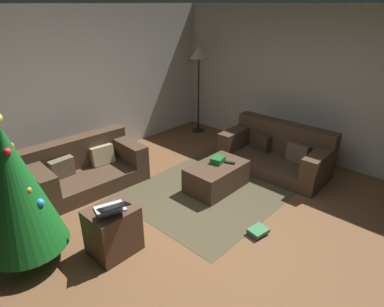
{
  "coord_description": "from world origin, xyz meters",
  "views": [
    {
      "loc": [
        -2.42,
        -2.04,
        2.61
      ],
      "look_at": [
        0.52,
        0.71,
        0.75
      ],
      "focal_mm": 30.64,
      "sensor_mm": 36.0,
      "label": 1
    }
  ],
  "objects_px": {
    "christmas_tree": "(15,188)",
    "book_stack": "(258,231)",
    "side_table": "(113,230)",
    "tv_remote": "(230,163)",
    "corner_lamp": "(199,59)",
    "laptop": "(111,208)",
    "gift_box": "(218,160)",
    "ottoman": "(216,176)",
    "couch_right": "(277,153)",
    "couch_left": "(85,168)"
  },
  "relations": [
    {
      "from": "laptop",
      "to": "corner_lamp",
      "type": "bearing_deg",
      "value": 28.84
    },
    {
      "from": "couch_left",
      "to": "corner_lamp",
      "type": "relative_size",
      "value": 0.95
    },
    {
      "from": "couch_right",
      "to": "tv_remote",
      "type": "bearing_deg",
      "value": 76.25
    },
    {
      "from": "side_table",
      "to": "book_stack",
      "type": "distance_m",
      "value": 1.74
    },
    {
      "from": "tv_remote",
      "to": "christmas_tree",
      "type": "bearing_deg",
      "value": 146.07
    },
    {
      "from": "gift_box",
      "to": "christmas_tree",
      "type": "distance_m",
      "value": 2.77
    },
    {
      "from": "couch_left",
      "to": "corner_lamp",
      "type": "height_order",
      "value": "corner_lamp"
    },
    {
      "from": "couch_left",
      "to": "gift_box",
      "type": "distance_m",
      "value": 2.06
    },
    {
      "from": "gift_box",
      "to": "side_table",
      "type": "bearing_deg",
      "value": -177.49
    },
    {
      "from": "couch_right",
      "to": "tv_remote",
      "type": "height_order",
      "value": "couch_right"
    },
    {
      "from": "couch_right",
      "to": "ottoman",
      "type": "distance_m",
      "value": 1.26
    },
    {
      "from": "ottoman",
      "to": "laptop",
      "type": "height_order",
      "value": "laptop"
    },
    {
      "from": "gift_box",
      "to": "side_table",
      "type": "distance_m",
      "value": 1.98
    },
    {
      "from": "gift_box",
      "to": "couch_right",
      "type": "bearing_deg",
      "value": -18.65
    },
    {
      "from": "ottoman",
      "to": "side_table",
      "type": "relative_size",
      "value": 1.67
    },
    {
      "from": "couch_left",
      "to": "laptop",
      "type": "xyz_separation_m",
      "value": [
        -0.61,
        -1.66,
        0.34
      ]
    },
    {
      "from": "couch_right",
      "to": "corner_lamp",
      "type": "distance_m",
      "value": 2.58
    },
    {
      "from": "couch_right",
      "to": "laptop",
      "type": "bearing_deg",
      "value": 84.22
    },
    {
      "from": "tv_remote",
      "to": "side_table",
      "type": "xyz_separation_m",
      "value": [
        -2.07,
        0.07,
        -0.12
      ]
    },
    {
      "from": "ottoman",
      "to": "gift_box",
      "type": "distance_m",
      "value": 0.26
    },
    {
      "from": "ottoman",
      "to": "side_table",
      "type": "distance_m",
      "value": 1.9
    },
    {
      "from": "tv_remote",
      "to": "book_stack",
      "type": "xyz_separation_m",
      "value": [
        -0.7,
        -0.98,
        -0.36
      ]
    },
    {
      "from": "corner_lamp",
      "to": "book_stack",
      "type": "bearing_deg",
      "value": -126.38
    },
    {
      "from": "tv_remote",
      "to": "corner_lamp",
      "type": "height_order",
      "value": "corner_lamp"
    },
    {
      "from": "book_stack",
      "to": "christmas_tree",
      "type": "bearing_deg",
      "value": 142.84
    },
    {
      "from": "couch_right",
      "to": "ottoman",
      "type": "bearing_deg",
      "value": 73.19
    },
    {
      "from": "laptop",
      "to": "corner_lamp",
      "type": "xyz_separation_m",
      "value": [
        3.57,
        1.96,
        0.94
      ]
    },
    {
      "from": "christmas_tree",
      "to": "corner_lamp",
      "type": "relative_size",
      "value": 0.94
    },
    {
      "from": "ottoman",
      "to": "gift_box",
      "type": "xyz_separation_m",
      "value": [
        0.08,
        0.05,
        0.24
      ]
    },
    {
      "from": "side_table",
      "to": "laptop",
      "type": "height_order",
      "value": "laptop"
    },
    {
      "from": "couch_left",
      "to": "corner_lamp",
      "type": "distance_m",
      "value": 3.24
    },
    {
      "from": "couch_left",
      "to": "tv_remote",
      "type": "distance_m",
      "value": 2.24
    },
    {
      "from": "ottoman",
      "to": "laptop",
      "type": "xyz_separation_m",
      "value": [
        -1.91,
        -0.09,
        0.42
      ]
    },
    {
      "from": "gift_box",
      "to": "side_table",
      "type": "xyz_separation_m",
      "value": [
        -1.97,
        -0.09,
        -0.15
      ]
    },
    {
      "from": "couch_left",
      "to": "corner_lamp",
      "type": "bearing_deg",
      "value": -170.2
    },
    {
      "from": "ottoman",
      "to": "christmas_tree",
      "type": "xyz_separation_m",
      "value": [
        -2.61,
        0.49,
        0.73
      ]
    },
    {
      "from": "gift_box",
      "to": "corner_lamp",
      "type": "distance_m",
      "value": 2.66
    },
    {
      "from": "christmas_tree",
      "to": "laptop",
      "type": "xyz_separation_m",
      "value": [
        0.7,
        -0.59,
        -0.31
      ]
    },
    {
      "from": "christmas_tree",
      "to": "book_stack",
      "type": "distance_m",
      "value": 2.76
    },
    {
      "from": "ottoman",
      "to": "laptop",
      "type": "bearing_deg",
      "value": -177.17
    },
    {
      "from": "book_stack",
      "to": "corner_lamp",
      "type": "distance_m",
      "value": 3.97
    },
    {
      "from": "christmas_tree",
      "to": "book_stack",
      "type": "relative_size",
      "value": 6.62
    },
    {
      "from": "corner_lamp",
      "to": "couch_right",
      "type": "bearing_deg",
      "value": -101.37
    },
    {
      "from": "christmas_tree",
      "to": "side_table",
      "type": "relative_size",
      "value": 3.04
    },
    {
      "from": "tv_remote",
      "to": "ottoman",
      "type": "bearing_deg",
      "value": 126.83
    },
    {
      "from": "couch_left",
      "to": "tv_remote",
      "type": "xyz_separation_m",
      "value": [
        1.48,
        -1.67,
        0.12
      ]
    },
    {
      "from": "couch_left",
      "to": "ottoman",
      "type": "relative_size",
      "value": 1.83
    },
    {
      "from": "couch_left",
      "to": "gift_box",
      "type": "height_order",
      "value": "couch_left"
    },
    {
      "from": "couch_left",
      "to": "side_table",
      "type": "bearing_deg",
      "value": 73.67
    },
    {
      "from": "tv_remote",
      "to": "corner_lamp",
      "type": "distance_m",
      "value": 2.72
    }
  ]
}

